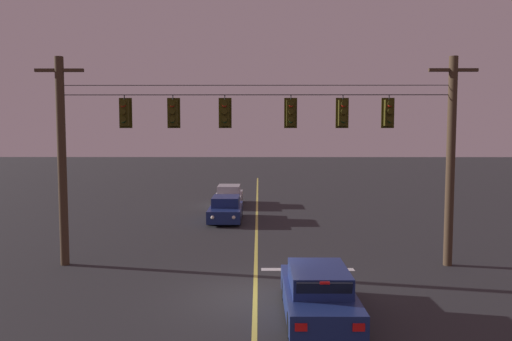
{
  "coord_description": "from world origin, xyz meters",
  "views": [
    {
      "loc": [
        0.1,
        -14.15,
        4.93
      ],
      "look_at": [
        0.0,
        4.58,
        3.51
      ],
      "focal_mm": 33.47,
      "sensor_mm": 36.0,
      "label": 1
    }
  ],
  "objects_px": {
    "car_oncoming_trailing": "(229,196)",
    "traffic_light_left_inner": "(173,113)",
    "traffic_light_rightmost": "(343,113)",
    "car_oncoming_lead": "(226,209)",
    "car_waiting_near_lane": "(318,294)",
    "traffic_light_centre": "(225,113)",
    "traffic_light_far_right": "(389,113)",
    "traffic_light_leftmost": "(124,113)",
    "traffic_light_right_inner": "(291,113)"
  },
  "relations": [
    {
      "from": "traffic_light_left_inner",
      "to": "traffic_light_right_inner",
      "type": "relative_size",
      "value": 1.0
    },
    {
      "from": "traffic_light_far_right",
      "to": "car_waiting_near_lane",
      "type": "xyz_separation_m",
      "value": [
        -3.21,
        -5.16,
        -5.09
      ]
    },
    {
      "from": "traffic_light_right_inner",
      "to": "car_oncoming_lead",
      "type": "xyz_separation_m",
      "value": [
        -3.07,
        9.34,
        -5.09
      ]
    },
    {
      "from": "traffic_light_leftmost",
      "to": "traffic_light_centre",
      "type": "distance_m",
      "value": 3.72
    },
    {
      "from": "traffic_light_right_inner",
      "to": "car_oncoming_lead",
      "type": "height_order",
      "value": "traffic_light_right_inner"
    },
    {
      "from": "traffic_light_rightmost",
      "to": "car_oncoming_trailing",
      "type": "height_order",
      "value": "traffic_light_rightmost"
    },
    {
      "from": "traffic_light_centre",
      "to": "traffic_light_far_right",
      "type": "bearing_deg",
      "value": 0.0
    },
    {
      "from": "traffic_light_far_right",
      "to": "car_oncoming_lead",
      "type": "distance_m",
      "value": 12.56
    },
    {
      "from": "traffic_light_left_inner",
      "to": "traffic_light_right_inner",
      "type": "bearing_deg",
      "value": 0.0
    },
    {
      "from": "car_oncoming_trailing",
      "to": "traffic_light_far_right",
      "type": "bearing_deg",
      "value": -65.81
    },
    {
      "from": "traffic_light_right_inner",
      "to": "traffic_light_left_inner",
      "type": "bearing_deg",
      "value": 180.0
    },
    {
      "from": "traffic_light_far_right",
      "to": "car_waiting_near_lane",
      "type": "bearing_deg",
      "value": -121.86
    },
    {
      "from": "traffic_light_left_inner",
      "to": "traffic_light_centre",
      "type": "distance_m",
      "value": 1.92
    },
    {
      "from": "traffic_light_leftmost",
      "to": "traffic_light_left_inner",
      "type": "height_order",
      "value": "same"
    },
    {
      "from": "traffic_light_leftmost",
      "to": "traffic_light_rightmost",
      "type": "height_order",
      "value": "same"
    },
    {
      "from": "traffic_light_leftmost",
      "to": "car_oncoming_trailing",
      "type": "height_order",
      "value": "traffic_light_leftmost"
    },
    {
      "from": "traffic_light_left_inner",
      "to": "traffic_light_centre",
      "type": "relative_size",
      "value": 1.0
    },
    {
      "from": "traffic_light_left_inner",
      "to": "traffic_light_rightmost",
      "type": "distance_m",
      "value": 6.28
    },
    {
      "from": "traffic_light_right_inner",
      "to": "car_oncoming_trailing",
      "type": "distance_m",
      "value": 16.45
    },
    {
      "from": "traffic_light_left_inner",
      "to": "traffic_light_rightmost",
      "type": "xyz_separation_m",
      "value": [
        6.28,
        0.0,
        0.0
      ]
    },
    {
      "from": "traffic_light_far_right",
      "to": "car_oncoming_trailing",
      "type": "relative_size",
      "value": 0.28
    },
    {
      "from": "traffic_light_far_right",
      "to": "traffic_light_leftmost",
      "type": "bearing_deg",
      "value": 180.0
    },
    {
      "from": "traffic_light_right_inner",
      "to": "car_waiting_near_lane",
      "type": "bearing_deg",
      "value": -85.45
    },
    {
      "from": "traffic_light_rightmost",
      "to": "car_oncoming_lead",
      "type": "distance_m",
      "value": 11.74
    },
    {
      "from": "traffic_light_left_inner",
      "to": "traffic_light_centre",
      "type": "xyz_separation_m",
      "value": [
        1.92,
        0.0,
        0.0
      ]
    },
    {
      "from": "traffic_light_rightmost",
      "to": "car_oncoming_lead",
      "type": "xyz_separation_m",
      "value": [
        -4.99,
        9.34,
        -5.09
      ]
    },
    {
      "from": "car_oncoming_trailing",
      "to": "traffic_light_leftmost",
      "type": "bearing_deg",
      "value": -100.73
    },
    {
      "from": "car_oncoming_lead",
      "to": "traffic_light_leftmost",
      "type": "bearing_deg",
      "value": -108.34
    },
    {
      "from": "traffic_light_centre",
      "to": "traffic_light_right_inner",
      "type": "distance_m",
      "value": 2.44
    },
    {
      "from": "traffic_light_far_right",
      "to": "car_oncoming_trailing",
      "type": "distance_m",
      "value": 17.53
    },
    {
      "from": "car_oncoming_trailing",
      "to": "car_waiting_near_lane",
      "type": "bearing_deg",
      "value": -79.83
    },
    {
      "from": "traffic_light_far_right",
      "to": "car_oncoming_trailing",
      "type": "bearing_deg",
      "value": 114.19
    },
    {
      "from": "traffic_light_leftmost",
      "to": "traffic_light_left_inner",
      "type": "distance_m",
      "value": 1.8
    },
    {
      "from": "traffic_light_right_inner",
      "to": "car_waiting_near_lane",
      "type": "relative_size",
      "value": 0.28
    },
    {
      "from": "traffic_light_rightmost",
      "to": "car_oncoming_lead",
      "type": "bearing_deg",
      "value": 118.11
    },
    {
      "from": "traffic_light_leftmost",
      "to": "car_waiting_near_lane",
      "type": "distance_m",
      "value": 9.78
    },
    {
      "from": "car_waiting_near_lane",
      "to": "car_oncoming_trailing",
      "type": "height_order",
      "value": "same"
    },
    {
      "from": "traffic_light_leftmost",
      "to": "traffic_light_rightmost",
      "type": "bearing_deg",
      "value": 0.0
    },
    {
      "from": "car_waiting_near_lane",
      "to": "traffic_light_left_inner",
      "type": "bearing_deg",
      "value": 132.76
    },
    {
      "from": "traffic_light_far_right",
      "to": "car_oncoming_trailing",
      "type": "height_order",
      "value": "traffic_light_far_right"
    },
    {
      "from": "traffic_light_leftmost",
      "to": "traffic_light_centre",
      "type": "relative_size",
      "value": 1.0
    },
    {
      "from": "car_oncoming_trailing",
      "to": "traffic_light_left_inner",
      "type": "bearing_deg",
      "value": -94.12
    },
    {
      "from": "car_waiting_near_lane",
      "to": "traffic_light_right_inner",
      "type": "bearing_deg",
      "value": 94.55
    },
    {
      "from": "traffic_light_left_inner",
      "to": "car_waiting_near_lane",
      "type": "height_order",
      "value": "traffic_light_left_inner"
    },
    {
      "from": "traffic_light_centre",
      "to": "traffic_light_right_inner",
      "type": "relative_size",
      "value": 1.0
    },
    {
      "from": "traffic_light_left_inner",
      "to": "car_oncoming_lead",
      "type": "xyz_separation_m",
      "value": [
        1.3,
        9.34,
        -5.09
      ]
    },
    {
      "from": "traffic_light_centre",
      "to": "car_waiting_near_lane",
      "type": "distance_m",
      "value": 7.79
    },
    {
      "from": "traffic_light_far_right",
      "to": "car_waiting_near_lane",
      "type": "height_order",
      "value": "traffic_light_far_right"
    },
    {
      "from": "traffic_light_leftmost",
      "to": "traffic_light_far_right",
      "type": "bearing_deg",
      "value": 0.0
    },
    {
      "from": "traffic_light_left_inner",
      "to": "car_oncoming_trailing",
      "type": "relative_size",
      "value": 0.28
    }
  ]
}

